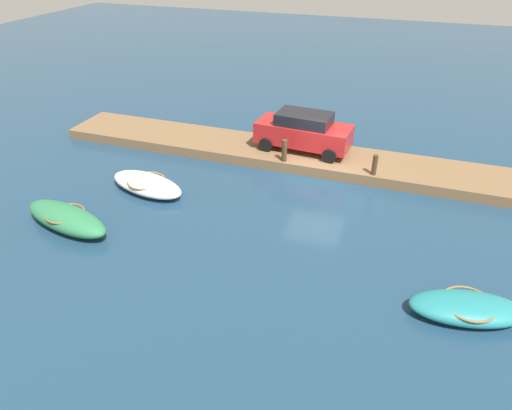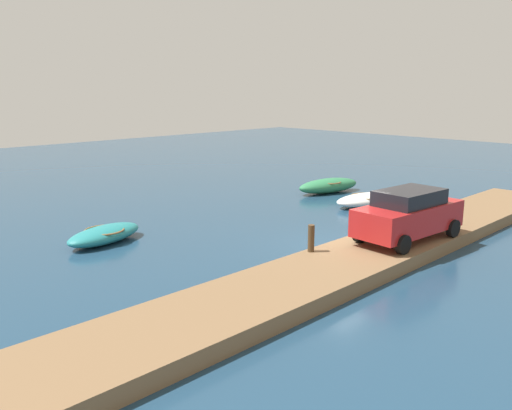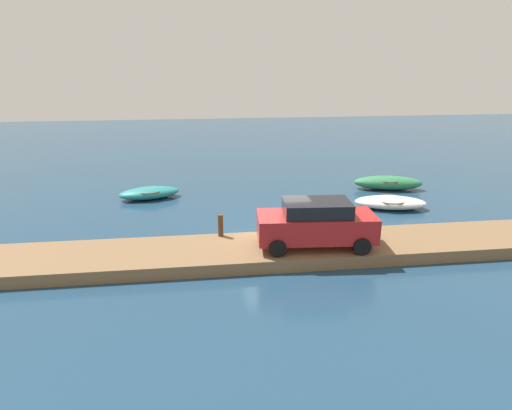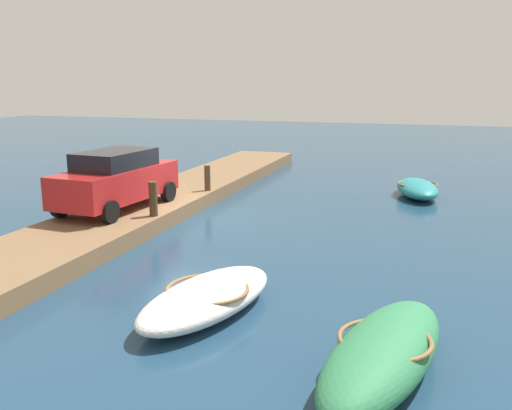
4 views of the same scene
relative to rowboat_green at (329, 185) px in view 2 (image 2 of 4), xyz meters
name	(u,v)px [view 2 (image 2 of 4)]	position (x,y,z in m)	size (l,w,h in m)	color
ground_plane	(340,248)	(-7.87, -6.62, -0.40)	(84.00, 84.00, 0.00)	navy
dock_platform	(380,252)	(-7.87, -8.29, -0.17)	(26.49, 2.89, 0.47)	brown
rowboat_green	(329,185)	(0.00, 0.00, 0.00)	(4.10, 2.13, 0.79)	#2D7A4C
rowboat_white	(366,199)	(-1.33, -3.36, -0.08)	(3.80, 2.31, 0.63)	white
rowboat_teal	(105,234)	(-13.61, -0.03, -0.08)	(3.44, 2.08, 0.63)	teal
mooring_post_west	(311,238)	(-10.10, -7.09, 0.51)	(0.21, 0.21, 0.90)	#47331E
mooring_post_mid_west	(379,216)	(-6.15, -7.09, 0.57)	(0.24, 0.24, 1.00)	#47331E
parked_car	(408,214)	(-6.62, -8.58, 0.99)	(4.46, 2.21, 1.78)	#B21E1E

